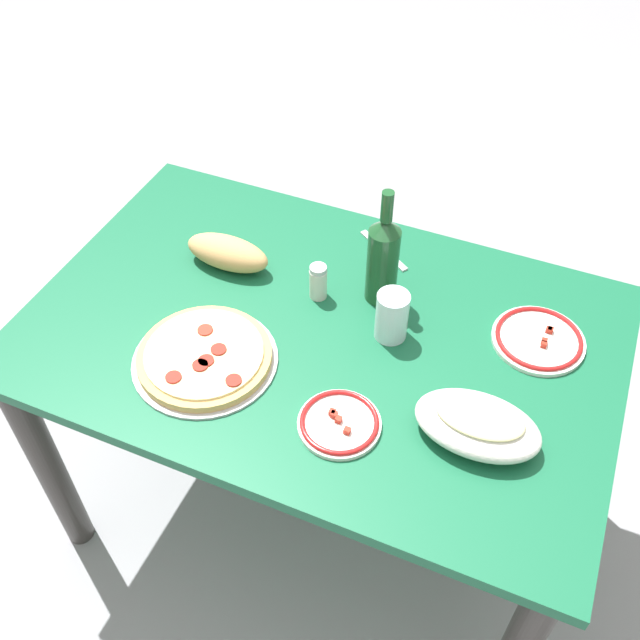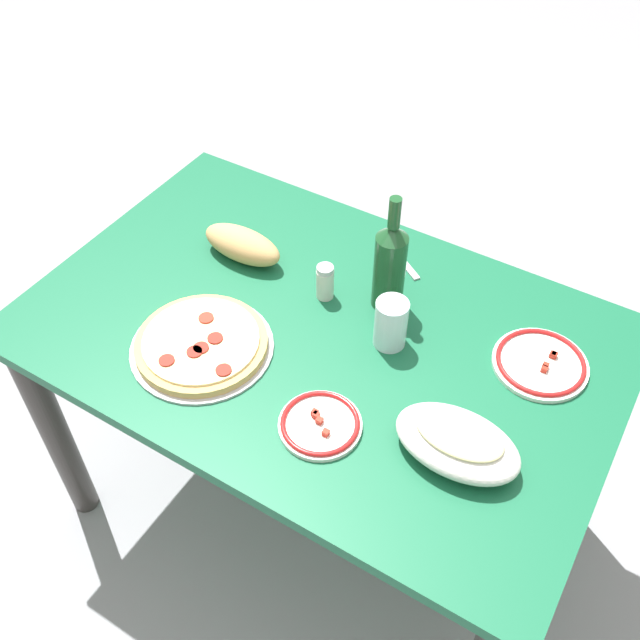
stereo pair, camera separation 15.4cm
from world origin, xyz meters
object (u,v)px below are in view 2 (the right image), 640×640
side_plate_near (540,363)px  side_plate_far (320,424)px  baked_pasta_dish (458,441)px  spice_shaker (325,282)px  wine_bottle (390,264)px  pepperoni_pizza (202,344)px  dining_table (320,367)px  bread_loaf (242,245)px  water_glass (391,323)px

side_plate_near → side_plate_far: bearing=-130.0°
baked_pasta_dish → spice_shaker: spice_shaker is taller
wine_bottle → spice_shaker: bearing=-157.4°
pepperoni_pizza → spice_shaker: bearing=62.9°
side_plate_near → spice_shaker: bearing=-173.6°
dining_table → wine_bottle: size_ratio=4.43×
dining_table → bread_loaf: (-0.28, 0.11, 0.17)m
dining_table → spice_shaker: bearing=115.3°
water_glass → side_plate_far: (-0.01, -0.26, -0.05)m
side_plate_near → side_plate_far: same height
dining_table → pepperoni_pizza: pepperoni_pizza is taller
wine_bottle → side_plate_near: bearing=0.1°
water_glass → wine_bottle: bearing=120.4°
water_glass → dining_table: bearing=-162.3°
baked_pasta_dish → side_plate_near: size_ratio=1.22×
baked_pasta_dish → spice_shaker: (-0.42, 0.23, 0.00)m
baked_pasta_dish → side_plate_far: (-0.25, -0.08, -0.03)m
water_glass → spice_shaker: (-0.19, 0.05, -0.01)m
dining_table → baked_pasta_dish: bearing=-20.1°
wine_bottle → baked_pasta_dish: bearing=-44.3°
baked_pasta_dish → side_plate_far: 0.26m
side_plate_far → side_plate_near: bearing=50.0°
wine_bottle → spice_shaker: wine_bottle is taller
pepperoni_pizza → baked_pasta_dish: baked_pasta_dish is taller
wine_bottle → side_plate_near: wine_bottle is taller
baked_pasta_dish → dining_table: bearing=159.9°
side_plate_near → spice_shaker: 0.49m
side_plate_far → baked_pasta_dish: bearing=17.8°
wine_bottle → water_glass: wine_bottle is taller
pepperoni_pizza → side_plate_near: size_ratio=1.54×
dining_table → water_glass: bearing=17.7°
baked_pasta_dish → side_plate_far: size_ratio=1.48×
side_plate_near → bread_loaf: bearing=-176.6°
baked_pasta_dish → side_plate_far: baked_pasta_dish is taller
water_glass → spice_shaker: water_glass is taller
side_plate_near → spice_shaker: (-0.49, -0.05, 0.03)m
water_glass → bread_loaf: 0.43m
wine_bottle → bread_loaf: bearing=-173.4°
side_plate_far → spice_shaker: 0.36m
dining_table → bread_loaf: size_ratio=6.20×
bread_loaf → side_plate_far: bearing=-38.2°
wine_bottle → bread_loaf: 0.37m
baked_pasta_dish → side_plate_near: baked_pasta_dish is taller
dining_table → bread_loaf: bearing=159.1°
pepperoni_pizza → side_plate_near: bearing=27.5°
side_plate_far → wine_bottle: bearing=97.7°
dining_table → side_plate_near: bearing=18.7°
wine_bottle → bread_loaf: (-0.36, -0.04, -0.08)m
baked_pasta_dish → spice_shaker: 0.48m
baked_pasta_dish → water_glass: water_glass is taller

